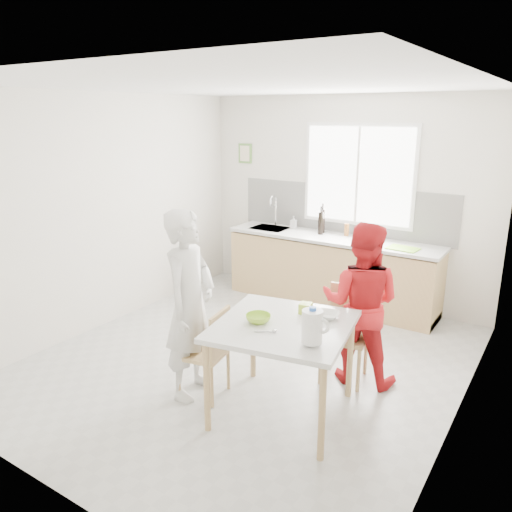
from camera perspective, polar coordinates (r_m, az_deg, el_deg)
The scene contains 21 objects.
ground at distance 5.26m, azimuth -0.76°, elevation -11.88°, with size 4.50×4.50×0.00m, color #B7B7B2.
room_shell at distance 4.72m, azimuth -0.83°, elevation 6.05°, with size 4.50×4.50×4.50m.
window at distance 6.59m, azimuth 11.60°, elevation 9.05°, with size 1.50×0.06×1.30m.
backsplash at distance 6.75m, azimuth 9.83°, elevation 5.21°, with size 3.00×0.02×0.65m, color white.
picture_frame at distance 7.39m, azimuth -1.25°, elevation 11.64°, with size 0.22×0.03×0.28m.
kitchen_counter at distance 6.69m, azimuth 8.49°, elevation -1.97°, with size 2.84×0.64×1.37m.
dining_table at distance 4.12m, azimuth 3.14°, elevation -8.80°, with size 1.23×1.23×0.82m.
chair_left at distance 4.49m, azimuth -5.34°, elevation -10.56°, with size 0.44×0.44×0.83m.
chair_far at distance 4.86m, azimuth 10.31°, elevation -8.15°, with size 0.48×0.48×0.90m.
person_white at distance 4.42m, azimuth -7.58°, elevation -5.54°, with size 0.62×0.41×1.70m, color silver.
person_red at distance 4.72m, azimuth 11.88°, elevation -5.35°, with size 0.75×0.58×1.54m, color red.
bowl_green at distance 4.10m, azimuth 0.27°, elevation -7.14°, with size 0.21×0.21×0.06m, color #93C62D.
bowl_white at distance 4.22m, azimuth 8.17°, elevation -6.72°, with size 0.20×0.20×0.05m, color silver.
milk_jug at distance 3.69m, azimuth 6.50°, elevation -7.97°, with size 0.22×0.16×0.27m.
green_box at distance 4.29m, azimuth 5.69°, elevation -5.96°, with size 0.10×0.10×0.09m, color #A3C42D.
spoon at distance 3.92m, azimuth 0.95°, elevation -8.61°, with size 0.01×0.01×0.16m, color #A5A5AA.
cutting_board at distance 6.13m, azimuth 16.45°, elevation 0.83°, with size 0.35×0.25×0.01m, color #8BD832.
wine_bottle_a at distance 6.72m, azimuth 7.59°, elevation 4.00°, with size 0.07×0.07×0.32m, color black.
wine_bottle_b at distance 6.63m, azimuth 7.40°, elevation 3.76°, with size 0.07×0.07×0.30m, color black.
jar_amber at distance 6.61m, azimuth 10.32°, elevation 2.96°, with size 0.06×0.06×0.16m, color #995821.
soap_bottle at distance 6.97m, azimuth 4.32°, elevation 3.89°, with size 0.08×0.08×0.17m, color #999999.
Camera 1 is at (2.58, -3.87, 2.46)m, focal length 35.00 mm.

